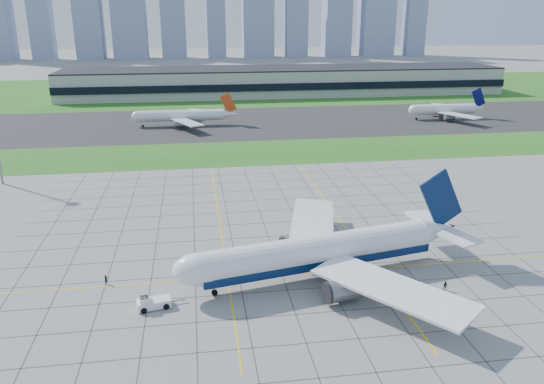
{
  "coord_description": "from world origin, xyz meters",
  "views": [
    {
      "loc": [
        -14.88,
        -89.49,
        46.12
      ],
      "look_at": [
        2.26,
        25.51,
        7.0
      ],
      "focal_mm": 35.0,
      "sensor_mm": 36.0,
      "label": 1
    }
  ],
  "objects_px": {
    "crew_far": "(445,286)",
    "distant_jet_1": "(182,116)",
    "airliner": "(321,252)",
    "pushback_tug": "(152,303)",
    "distant_jet_2": "(445,109)",
    "crew_near": "(106,280)"
  },
  "relations": [
    {
      "from": "airliner",
      "to": "crew_near",
      "type": "xyz_separation_m",
      "value": [
        -38.73,
        2.77,
        -4.09
      ]
    },
    {
      "from": "airliner",
      "to": "pushback_tug",
      "type": "distance_m",
      "value": 31.02
    },
    {
      "from": "distant_jet_2",
      "to": "crew_far",
      "type": "bearing_deg",
      "value": -115.58
    },
    {
      "from": "crew_near",
      "to": "crew_far",
      "type": "xyz_separation_m",
      "value": [
        59.27,
        -11.14,
        -0.01
      ]
    },
    {
      "from": "airliner",
      "to": "crew_far",
      "type": "bearing_deg",
      "value": -33.95
    },
    {
      "from": "crew_far",
      "to": "distant_jet_1",
      "type": "xyz_separation_m",
      "value": [
        -47.17,
        153.43,
        3.61
      ]
    },
    {
      "from": "airliner",
      "to": "distant_jet_1",
      "type": "distance_m",
      "value": 147.48
    },
    {
      "from": "crew_near",
      "to": "distant_jet_1",
      "type": "relative_size",
      "value": 0.04
    },
    {
      "from": "distant_jet_2",
      "to": "airliner",
      "type": "bearing_deg",
      "value": -123.02
    },
    {
      "from": "crew_far",
      "to": "distant_jet_1",
      "type": "relative_size",
      "value": 0.04
    },
    {
      "from": "distant_jet_2",
      "to": "crew_near",
      "type": "bearing_deg",
      "value": -133.17
    },
    {
      "from": "pushback_tug",
      "to": "airliner",
      "type": "bearing_deg",
      "value": 0.91
    },
    {
      "from": "pushback_tug",
      "to": "crew_far",
      "type": "relative_size",
      "value": 4.63
    },
    {
      "from": "distant_jet_1",
      "to": "pushback_tug",
      "type": "bearing_deg",
      "value": -91.28
    },
    {
      "from": "airliner",
      "to": "pushback_tug",
      "type": "height_order",
      "value": "airliner"
    },
    {
      "from": "distant_jet_1",
      "to": "distant_jet_2",
      "type": "relative_size",
      "value": 1.0
    },
    {
      "from": "crew_far",
      "to": "distant_jet_2",
      "type": "xyz_separation_m",
      "value": [
        72.68,
        151.81,
        3.61
      ]
    },
    {
      "from": "distant_jet_2",
      "to": "distant_jet_1",
      "type": "bearing_deg",
      "value": 179.23
    },
    {
      "from": "distant_jet_1",
      "to": "distant_jet_2",
      "type": "xyz_separation_m",
      "value": [
        119.85,
        -1.62,
        -0.0
      ]
    },
    {
      "from": "crew_far",
      "to": "distant_jet_2",
      "type": "distance_m",
      "value": 168.35
    },
    {
      "from": "crew_far",
      "to": "distant_jet_1",
      "type": "height_order",
      "value": "distant_jet_1"
    },
    {
      "from": "airliner",
      "to": "distant_jet_1",
      "type": "height_order",
      "value": "airliner"
    }
  ]
}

